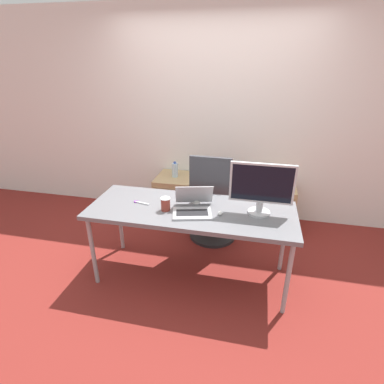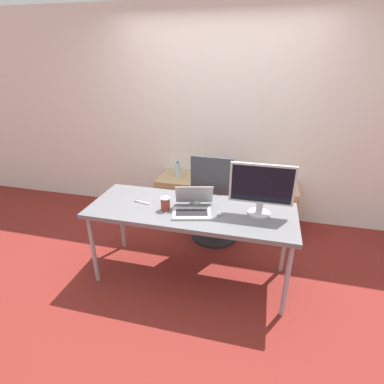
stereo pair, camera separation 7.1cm
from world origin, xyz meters
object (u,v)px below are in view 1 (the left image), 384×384
at_px(mouse, 220,213).
at_px(coffee_cup_brown, 166,204).
at_px(cabinet_right, 273,206).
at_px(water_bottle, 175,170).
at_px(coffee_cup_white, 197,198).
at_px(office_chair, 212,208).
at_px(cabinet_left, 176,197).
at_px(monitor, 261,188).
at_px(laptop_center, 193,207).

relative_size(mouse, coffee_cup_brown, 0.48).
bearing_deg(cabinet_right, water_bottle, 179.90).
height_order(water_bottle, mouse, mouse).
height_order(coffee_cup_white, coffee_cup_brown, coffee_cup_brown).
height_order(office_chair, cabinet_right, office_chair).
xyz_separation_m(cabinet_left, cabinet_right, (1.27, 0.00, 0.00)).
xyz_separation_m(cabinet_right, monitor, (-0.20, -1.10, 0.71)).
bearing_deg(mouse, laptop_center, 178.41).
bearing_deg(monitor, laptop_center, -170.83).
bearing_deg(laptop_center, coffee_cup_brown, -174.00).
relative_size(office_chair, mouse, 18.87).
bearing_deg(laptop_center, coffee_cup_white, 91.78).
bearing_deg(water_bottle, office_chair, -38.33).
relative_size(office_chair, cabinet_right, 1.87).
distance_m(cabinet_left, coffee_cup_white, 1.23).
distance_m(laptop_center, coffee_cup_white, 0.19).
xyz_separation_m(water_bottle, laptop_center, (0.50, -1.20, 0.13)).
distance_m(water_bottle, laptop_center, 1.30).
bearing_deg(cabinet_right, cabinet_left, 180.00).
bearing_deg(cabinet_left, office_chair, -38.19).
height_order(laptop_center, mouse, laptop_center).
bearing_deg(mouse, cabinet_left, 121.70).
height_order(cabinet_left, mouse, mouse).
distance_m(mouse, coffee_cup_white, 0.32).
xyz_separation_m(mouse, coffee_cup_white, (-0.25, 0.20, 0.03)).
height_order(water_bottle, monitor, monitor).
bearing_deg(cabinet_left, water_bottle, 90.00).
height_order(cabinet_right, mouse, mouse).
xyz_separation_m(office_chair, laptop_center, (-0.07, -0.75, 0.39)).
distance_m(office_chair, mouse, 0.86).
height_order(laptop_center, monitor, monitor).
bearing_deg(coffee_cup_white, cabinet_left, 116.09).
distance_m(cabinet_right, monitor, 1.33).
bearing_deg(office_chair, mouse, -76.85).
relative_size(monitor, mouse, 9.33).
bearing_deg(cabinet_right, coffee_cup_brown, -129.75).
relative_size(laptop_center, coffee_cup_brown, 3.35).
xyz_separation_m(coffee_cup_white, coffee_cup_brown, (-0.24, -0.21, 0.02)).
distance_m(laptop_center, mouse, 0.25).
bearing_deg(coffee_cup_white, coffee_cup_brown, -137.95).
distance_m(water_bottle, monitor, 1.57).
xyz_separation_m(cabinet_left, coffee_cup_brown, (0.26, -1.22, 0.53)).
xyz_separation_m(office_chair, coffee_cup_brown, (-0.31, -0.78, 0.40)).
height_order(cabinet_right, coffee_cup_brown, coffee_cup_brown).
distance_m(mouse, coffee_cup_brown, 0.49).
distance_m(office_chair, water_bottle, 0.77).
bearing_deg(water_bottle, mouse, -58.35).
height_order(cabinet_left, laptop_center, laptop_center).
xyz_separation_m(water_bottle, coffee_cup_brown, (0.26, -1.22, 0.14)).
relative_size(coffee_cup_white, coffee_cup_brown, 0.74).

